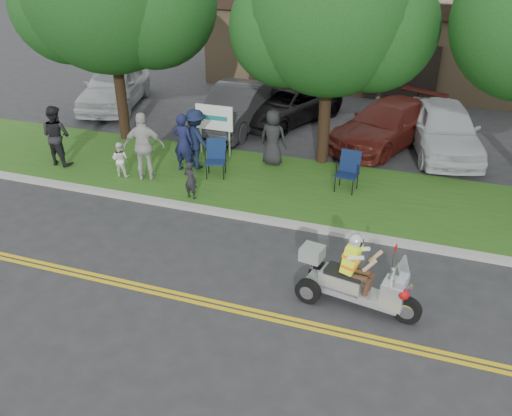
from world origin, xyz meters
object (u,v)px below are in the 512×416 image
(trike_scooter, at_px, (354,281))
(parked_car_mid, at_px, (287,105))
(spectator_adult_right, at_px, (144,146))
(spectator_adult_mid, at_px, (56,135))
(parked_car_far_left, at_px, (114,86))
(lawn_chair_a, at_px, (349,168))
(spectator_adult_left, at_px, (183,143))
(parked_car_far_right, at_px, (444,128))
(lawn_chair_b, at_px, (216,155))
(parked_car_right, at_px, (388,124))
(parked_car_left, at_px, (237,107))

(trike_scooter, bearing_deg, parked_car_mid, 122.85)
(spectator_adult_right, relative_size, parked_car_mid, 0.42)
(spectator_adult_right, bearing_deg, spectator_adult_mid, -21.92)
(spectator_adult_right, xyz_separation_m, parked_car_far_left, (-4.92, 6.14, -0.24))
(trike_scooter, bearing_deg, lawn_chair_a, 111.60)
(trike_scooter, xyz_separation_m, spectator_adult_left, (-6.00, 4.72, 0.43))
(parked_car_far_right, bearing_deg, lawn_chair_b, -158.60)
(trike_scooter, relative_size, parked_car_mid, 0.53)
(lawn_chair_b, distance_m, parked_car_right, 6.32)
(trike_scooter, bearing_deg, parked_car_left, 133.01)
(trike_scooter, xyz_separation_m, parked_car_far_right, (1.28, 9.13, 0.26))
(lawn_chair_b, bearing_deg, trike_scooter, -59.50)
(spectator_adult_left, relative_size, spectator_adult_mid, 0.96)
(parked_car_far_left, bearing_deg, trike_scooter, -55.81)
(spectator_adult_left, relative_size, parked_car_mid, 0.38)
(parked_car_right, relative_size, parked_car_far_right, 1.03)
(trike_scooter, bearing_deg, spectator_adult_right, 160.28)
(lawn_chair_a, distance_m, parked_car_mid, 6.30)
(spectator_adult_mid, distance_m, parked_car_right, 10.80)
(spectator_adult_right, xyz_separation_m, parked_car_left, (0.81, 5.26, -0.30))
(spectator_adult_mid, xyz_separation_m, parked_car_right, (9.37, 5.36, -0.31))
(lawn_chair_b, relative_size, spectator_adult_right, 0.55)
(lawn_chair_b, xyz_separation_m, parked_car_right, (4.43, 4.50, 0.01))
(spectator_adult_right, bearing_deg, parked_car_right, -159.61)
(lawn_chair_a, distance_m, parked_car_right, 4.20)
(spectator_adult_right, height_order, parked_car_mid, spectator_adult_right)
(spectator_adult_left, bearing_deg, parked_car_left, -86.22)
(lawn_chair_a, distance_m, parked_car_left, 6.32)
(trike_scooter, bearing_deg, lawn_chair_b, 145.88)
(spectator_adult_right, relative_size, parked_car_far_right, 0.41)
(spectator_adult_left, distance_m, spectator_adult_right, 1.20)
(parked_car_mid, bearing_deg, spectator_adult_mid, -105.36)
(lawn_chair_a, xyz_separation_m, spectator_adult_left, (-4.92, -0.37, 0.27))
(parked_car_left, distance_m, parked_car_right, 5.45)
(spectator_adult_mid, relative_size, parked_car_left, 0.38)
(parked_car_left, bearing_deg, lawn_chair_a, -37.53)
(spectator_adult_mid, bearing_deg, parked_car_far_left, -68.06)
(parked_car_mid, height_order, parked_car_right, parked_car_right)
(parked_car_right, bearing_deg, spectator_adult_left, -115.58)
(lawn_chair_b, xyz_separation_m, parked_car_far_left, (-6.76, 5.21, 0.14))
(lawn_chair_a, bearing_deg, parked_car_left, 147.15)
(spectator_adult_right, distance_m, parked_car_right, 8.30)
(trike_scooter, relative_size, parked_car_left, 0.51)
(lawn_chair_a, height_order, spectator_adult_left, spectator_adult_left)
(lawn_chair_a, height_order, parked_car_right, parked_car_right)
(trike_scooter, bearing_deg, spectator_adult_left, 151.44)
(lawn_chair_b, relative_size, parked_car_mid, 0.23)
(trike_scooter, distance_m, parked_car_far_left, 15.38)
(parked_car_right, bearing_deg, spectator_adult_mid, -125.41)
(lawn_chair_b, bearing_deg, parked_car_far_left, 126.61)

